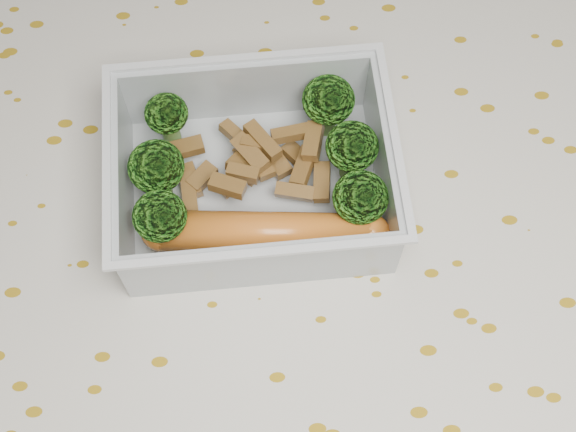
{
  "coord_description": "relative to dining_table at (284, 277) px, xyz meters",
  "views": [
    {
      "loc": [
        -0.01,
        -0.2,
        1.2
      ],
      "look_at": [
        0.0,
        -0.0,
        0.78
      ],
      "focal_mm": 50.0,
      "sensor_mm": 36.0,
      "label": 1
    }
  ],
  "objects": [
    {
      "name": "meat_pile",
      "position": [
        -0.02,
        0.04,
        0.11
      ],
      "size": [
        0.1,
        0.06,
        0.03
      ],
      "color": "brown",
      "rests_on": "lunch_container"
    },
    {
      "name": "tablecloth",
      "position": [
        0.0,
        0.0,
        0.05
      ],
      "size": [
        1.46,
        0.96,
        0.19
      ],
      "color": "beige",
      "rests_on": "dining_table"
    },
    {
      "name": "dining_table",
      "position": [
        0.0,
        0.0,
        0.0
      ],
      "size": [
        1.4,
        0.9,
        0.75
      ],
      "color": "brown",
      "rests_on": "ground"
    },
    {
      "name": "broccoli_florets",
      "position": [
        -0.01,
        0.03,
        0.12
      ],
      "size": [
        0.15,
        0.1,
        0.05
      ],
      "color": "#608C3F",
      "rests_on": "lunch_container"
    },
    {
      "name": "sausage",
      "position": [
        -0.01,
        -0.01,
        0.11
      ],
      "size": [
        0.15,
        0.03,
        0.02
      ],
      "color": "orange",
      "rests_on": "lunch_container"
    },
    {
      "name": "lunch_container",
      "position": [
        -0.02,
        0.02,
        0.11
      ],
      "size": [
        0.17,
        0.14,
        0.06
      ],
      "color": "silver",
      "rests_on": "tablecloth"
    }
  ]
}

